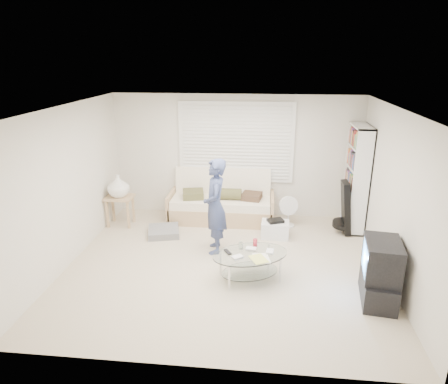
# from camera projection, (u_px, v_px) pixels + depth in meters

# --- Properties ---
(ground) EXTENTS (5.00, 5.00, 0.00)m
(ground) POSITION_uv_depth(u_px,v_px,m) (225.00, 265.00, 6.45)
(ground) COLOR tan
(ground) RESTS_ON ground
(room_shell) EXTENTS (5.02, 4.52, 2.51)m
(room_shell) POSITION_uv_depth(u_px,v_px,m) (228.00, 160.00, 6.37)
(room_shell) COLOR beige
(room_shell) RESTS_ON ground
(window_blinds) EXTENTS (2.32, 0.08, 1.62)m
(window_blinds) POSITION_uv_depth(u_px,v_px,m) (236.00, 142.00, 8.02)
(window_blinds) COLOR silver
(window_blinds) RESTS_ON ground
(futon_sofa) EXTENTS (2.11, 0.85, 1.03)m
(futon_sofa) POSITION_uv_depth(u_px,v_px,m) (222.00, 204.00, 8.13)
(futon_sofa) COLOR tan
(futon_sofa) RESTS_ON ground
(grey_floor_pillow) EXTENTS (0.68, 0.68, 0.13)m
(grey_floor_pillow) POSITION_uv_depth(u_px,v_px,m) (164.00, 231.00, 7.52)
(grey_floor_pillow) COLOR slate
(grey_floor_pillow) RESTS_ON ground
(side_table) EXTENTS (0.52, 0.42, 1.04)m
(side_table) POSITION_uv_depth(u_px,v_px,m) (118.00, 188.00, 7.74)
(side_table) COLOR tan
(side_table) RESTS_ON ground
(bookshelf) EXTENTS (0.32, 0.85, 2.01)m
(bookshelf) POSITION_uv_depth(u_px,v_px,m) (356.00, 179.00, 7.54)
(bookshelf) COLOR white
(bookshelf) RESTS_ON ground
(guitar_case) EXTENTS (0.36, 0.37, 1.01)m
(guitar_case) POSITION_uv_depth(u_px,v_px,m) (345.00, 211.00, 7.45)
(guitar_case) COLOR black
(guitar_case) RESTS_ON ground
(floor_fan) EXTENTS (0.39, 0.26, 0.63)m
(floor_fan) POSITION_uv_depth(u_px,v_px,m) (289.00, 209.00, 7.80)
(floor_fan) COLOR white
(floor_fan) RESTS_ON ground
(storage_bin) EXTENTS (0.52, 0.38, 0.35)m
(storage_bin) POSITION_uv_depth(u_px,v_px,m) (275.00, 229.00, 7.40)
(storage_bin) COLOR white
(storage_bin) RESTS_ON ground
(tv_unit) EXTENTS (0.54, 0.86, 0.88)m
(tv_unit) POSITION_uv_depth(u_px,v_px,m) (380.00, 272.00, 5.40)
(tv_unit) COLOR black
(tv_unit) RESTS_ON ground
(coffee_table) EXTENTS (1.33, 1.11, 0.55)m
(coffee_table) POSITION_uv_depth(u_px,v_px,m) (250.00, 258.00, 5.95)
(coffee_table) COLOR silver
(coffee_table) RESTS_ON ground
(standing_person) EXTENTS (0.48, 0.65, 1.64)m
(standing_person) POSITION_uv_depth(u_px,v_px,m) (215.00, 206.00, 6.67)
(standing_person) COLOR #364B6C
(standing_person) RESTS_ON ground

